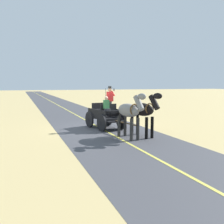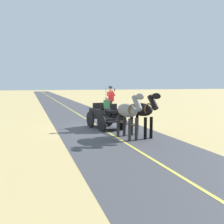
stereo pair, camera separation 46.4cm
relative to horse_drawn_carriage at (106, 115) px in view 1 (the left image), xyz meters
The scene contains 6 objects.
ground_plane 0.97m from the horse_drawn_carriage, 59.57° to the right, with size 200.00×200.00×0.00m, color tan.
road_surface 0.97m from the horse_drawn_carriage, 59.57° to the right, with size 5.25×160.00×0.01m, color #424247.
road_centre_stripe 0.97m from the horse_drawn_carriage, 59.57° to the right, with size 0.12×160.00×0.00m, color #DBCC4C.
horse_drawn_carriage is the anchor object (origin of this frame).
horse_near_side 3.10m from the horse_drawn_carriage, 108.48° to the left, with size 0.92×2.15×2.21m.
horse_off_side 3.10m from the horse_drawn_carriage, 92.73° to the left, with size 0.81×2.15×2.21m.
Camera 1 is at (4.42, 14.09, 2.60)m, focal length 39.59 mm.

